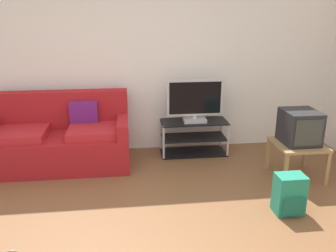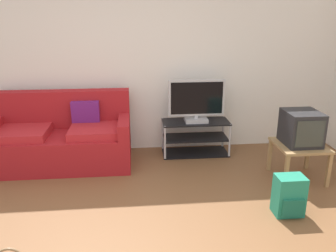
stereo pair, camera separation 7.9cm
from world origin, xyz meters
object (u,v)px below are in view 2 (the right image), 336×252
at_px(couch, 62,139).
at_px(crt_tv, 301,128).
at_px(flat_tv, 197,101).
at_px(tv_stand, 195,137).
at_px(backpack, 289,196).
at_px(side_table, 299,149).

relative_size(couch, crt_tv, 4.08).
relative_size(flat_tv, crt_tv, 1.76).
height_order(couch, tv_stand, couch).
bearing_deg(backpack, crt_tv, 76.09).
bearing_deg(couch, backpack, -30.96).
height_order(tv_stand, crt_tv, crt_tv).
distance_m(side_table, backpack, 0.89).
relative_size(tv_stand, side_table, 1.64).
bearing_deg(crt_tv, couch, 166.38).
height_order(side_table, backpack, side_table).
bearing_deg(backpack, side_table, 75.56).
relative_size(flat_tv, backpack, 1.88).
bearing_deg(backpack, couch, 165.02).
distance_m(couch, tv_stand, 1.80).
bearing_deg(couch, tv_stand, 5.42).
relative_size(side_table, crt_tv, 1.29).
bearing_deg(flat_tv, side_table, -38.28).
bearing_deg(crt_tv, backpack, -119.89).
distance_m(side_table, crt_tv, 0.26).
xyz_separation_m(couch, flat_tv, (1.79, 0.15, 0.42)).
height_order(tv_stand, backpack, tv_stand).
bearing_deg(side_table, flat_tv, 141.72).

